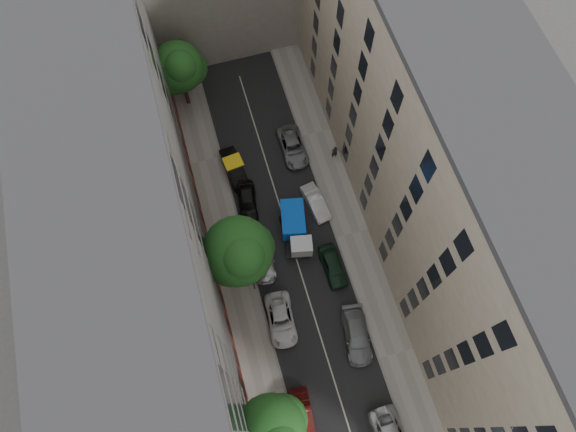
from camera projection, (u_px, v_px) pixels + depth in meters
name	position (u px, v px, depth m)	size (l,w,h in m)	color
ground	(293.00, 250.00, 45.64)	(120.00, 120.00, 0.00)	#4C4C49
road_surface	(293.00, 250.00, 45.63)	(8.00, 44.00, 0.02)	black
sidewalk_left	(233.00, 266.00, 44.98)	(3.00, 44.00, 0.15)	gray
sidewalk_right	(352.00, 233.00, 46.17)	(3.00, 44.00, 0.15)	gray
building_left	(142.00, 244.00, 35.24)	(8.00, 44.00, 20.00)	#494644
building_right	(438.00, 166.00, 37.63)	(8.00, 44.00, 20.00)	#BBAA91
tarp_truck	(295.00, 228.00, 45.11)	(2.92, 5.33, 2.31)	black
car_left_1	(303.00, 415.00, 39.64)	(1.46, 4.19, 1.38)	#4B110F
car_left_2	(281.00, 320.00, 42.56)	(2.19, 4.74, 1.32)	silver
car_left_3	(263.00, 258.00, 44.64)	(1.89, 4.66, 1.35)	#B2B1B6
car_left_4	(247.00, 202.00, 46.70)	(1.69, 4.20, 1.43)	black
car_left_5	(234.00, 168.00, 48.06)	(1.52, 4.36, 1.43)	black
car_right_1	(357.00, 336.00, 41.99)	(2.01, 4.96, 1.44)	slate
car_right_2	(333.00, 266.00, 44.32)	(1.67, 4.16, 1.42)	black
car_right_3	(316.00, 203.00, 46.73)	(1.38, 3.95, 1.30)	silver
car_right_4	(293.00, 147.00, 48.99)	(2.23, 4.85, 1.35)	slate
tree_near	(273.00, 431.00, 34.45)	(5.10, 4.80, 8.47)	#382619
tree_mid	(240.00, 253.00, 39.06)	(5.71, 5.50, 9.06)	#382619
tree_far	(180.00, 69.00, 46.72)	(5.03, 4.72, 7.94)	#382619
lamp_post	(252.00, 275.00, 40.31)	(0.36, 0.36, 6.75)	#185536
pedestrian	(335.00, 152.00, 48.39)	(0.63, 0.41, 1.73)	black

